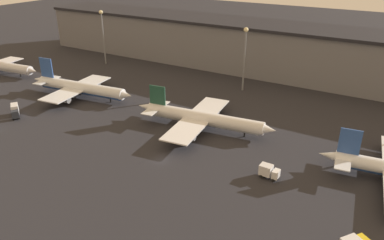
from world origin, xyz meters
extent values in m
plane|color=#26262B|center=(0.00, 0.00, 0.00)|extent=(600.00, 600.00, 0.00)
cube|color=slate|center=(0.00, 86.53, 9.99)|extent=(243.72, 24.90, 19.97)
cube|color=black|center=(0.00, 86.53, 20.57)|extent=(243.72, 26.90, 1.20)
cone|color=silver|center=(-84.66, 26.79, 3.57)|extent=(4.91, 4.09, 3.57)
cylinder|color=gray|center=(-107.93, 31.88, 1.82)|extent=(4.35, 2.55, 2.07)
cylinder|color=black|center=(-91.89, 25.90, 0.84)|extent=(0.50, 0.50, 1.69)
cylinder|color=white|center=(-51.37, 22.06, 3.82)|extent=(36.62, 8.44, 4.02)
cylinder|color=#2D519E|center=(-51.37, 22.06, 3.12)|extent=(34.74, 7.62, 3.42)
cone|color=white|center=(-32.11, 24.43, 3.82)|extent=(5.25, 4.38, 3.82)
cone|color=white|center=(-70.83, 19.66, 4.12)|extent=(6.40, 4.13, 3.42)
cube|color=#2D519E|center=(-66.54, 20.19, 9.50)|extent=(5.63, 1.09, 7.34)
cube|color=white|center=(-67.26, 20.10, 4.42)|extent=(5.32, 11.31, 0.24)
cube|color=white|center=(-53.17, 21.84, 3.32)|extent=(12.48, 31.13, 0.36)
cylinder|color=gray|center=(-53.13, 30.39, 1.96)|extent=(4.66, 2.73, 2.21)
cylinder|color=gray|center=(-51.05, 13.56, 1.96)|extent=(4.66, 2.73, 2.21)
cylinder|color=black|center=(-38.72, 23.62, 0.90)|extent=(0.50, 0.50, 1.81)
cylinder|color=black|center=(-53.37, 23.43, 0.90)|extent=(0.50, 0.50, 1.81)
cylinder|color=black|center=(-52.98, 20.24, 0.90)|extent=(0.50, 0.50, 1.81)
cylinder|color=white|center=(0.41, 21.89, 3.65)|extent=(37.39, 8.36, 3.84)
cylinder|color=#ADB2B7|center=(0.41, 21.89, 2.98)|extent=(35.48, 7.56, 3.26)
cone|color=white|center=(20.02, 24.30, 3.65)|extent=(5.02, 4.18, 3.65)
cone|color=white|center=(-19.39, 19.45, 3.94)|extent=(6.12, 3.94, 3.26)
cube|color=#1E4738|center=(-15.10, 19.98, 8.60)|extent=(5.38, 1.05, 6.07)
cube|color=white|center=(-15.84, 19.89, 4.22)|extent=(5.33, 12.80, 0.24)
cube|color=white|center=(-1.44, 21.66, 3.17)|extent=(12.61, 35.29, 0.36)
cylinder|color=gray|center=(-1.51, 31.39, 1.86)|extent=(4.45, 2.61, 2.11)
cylinder|color=gray|center=(0.85, 12.21, 1.86)|extent=(4.45, 2.61, 2.11)
cylinder|color=black|center=(13.33, 23.48, 0.86)|extent=(0.50, 0.50, 1.73)
cylinder|color=black|center=(-1.62, 23.19, 0.86)|extent=(0.50, 0.50, 1.73)
cylinder|color=black|center=(-1.25, 20.14, 0.86)|extent=(0.50, 0.50, 1.73)
cone|color=white|center=(38.33, 18.38, 3.66)|extent=(5.68, 3.67, 3.03)
cube|color=#2D519E|center=(42.16, 18.85, 8.38)|extent=(5.01, 1.01, 6.41)
cube|color=white|center=(41.51, 18.77, 3.93)|extent=(5.14, 13.44, 0.24)
cube|color=#282D38|center=(-54.83, -3.24, 1.88)|extent=(2.91, 2.91, 2.32)
cube|color=silver|center=(-57.89, -1.08, 2.27)|extent=(4.72, 4.19, 3.09)
cylinder|color=black|center=(-54.55, -2.47, 0.45)|extent=(1.04, 0.95, 0.90)
cylinder|color=black|center=(-55.46, -3.76, 0.45)|extent=(1.04, 0.95, 0.90)
cylinder|color=black|center=(-58.17, 0.08, 0.45)|extent=(1.04, 0.95, 0.90)
cylinder|color=black|center=(-59.08, -1.20, 0.45)|extent=(1.04, 0.95, 0.90)
cube|color=white|center=(28.82, 6.41, 1.69)|extent=(1.48, 2.39, 1.95)
cube|color=silver|center=(26.28, 6.48, 2.02)|extent=(2.98, 2.44, 2.60)
cylinder|color=black|center=(28.70, 7.29, 0.45)|extent=(0.92, 0.61, 0.90)
cylinder|color=black|center=(28.65, 5.53, 0.45)|extent=(0.92, 0.61, 0.90)
cylinder|color=black|center=(25.69, 7.38, 0.45)|extent=(0.92, 0.61, 0.90)
cylinder|color=black|center=(25.64, 5.61, 0.45)|extent=(0.92, 0.61, 0.90)
cylinder|color=slate|center=(-74.04, 59.43, 11.71)|extent=(0.70, 0.70, 23.42)
sphere|color=beige|center=(-74.04, 59.43, 24.02)|extent=(1.80, 1.80, 1.80)
cylinder|color=slate|center=(-3.19, 59.43, 11.38)|extent=(0.70, 0.70, 22.76)
sphere|color=beige|center=(-3.19, 59.43, 23.36)|extent=(1.80, 1.80, 1.80)
camera|label=1|loc=(50.25, -68.28, 50.48)|focal=35.00mm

